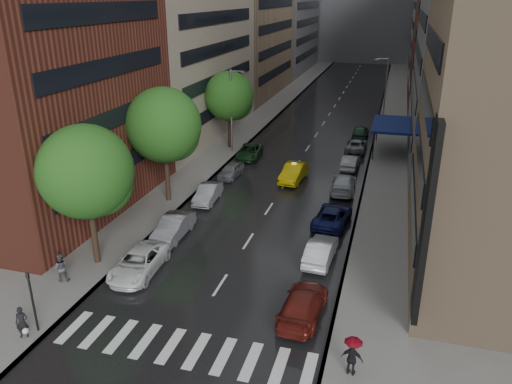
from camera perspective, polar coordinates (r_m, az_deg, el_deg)
ground at (r=27.83m, az=-6.96°, el=-14.75°), size 220.00×220.00×0.00m
road at (r=72.96m, az=8.18°, el=8.47°), size 14.00×140.00×0.01m
sidewalk_left at (r=74.61m, az=1.24°, el=9.03°), size 4.00×140.00×0.15m
sidewalk_right at (r=72.37m, az=15.31°, el=7.87°), size 4.00×140.00×0.15m
crosswalk at (r=26.32m, az=-8.26°, el=-17.26°), size 13.15×2.80×0.01m
buildings_right at (r=77.42m, az=21.28°, el=19.30°), size 8.05×109.10×36.00m
tree_near at (r=32.11m, az=-18.88°, el=2.19°), size 5.84×5.84×9.32m
tree_mid at (r=41.06m, az=-10.51°, el=7.52°), size 6.09×6.09×9.71m
tree_far at (r=56.07m, az=-3.10°, el=10.88°), size 5.46×5.46×8.70m
taxi at (r=47.10m, az=4.33°, el=2.24°), size 2.08×5.02×1.62m
parked_cars_left at (r=41.49m, az=-6.08°, el=-0.71°), size 2.69×30.03×1.58m
parked_cars_right at (r=44.14m, az=9.79°, el=0.51°), size 2.83×42.72×1.54m
ped_bag_walker at (r=28.63m, az=-25.16°, el=-13.40°), size 0.74×0.65×1.72m
ped_black_umbrella at (r=32.56m, az=-21.49°, el=-7.56°), size 1.10×1.01×2.09m
ped_red_umbrella at (r=24.13m, az=10.98°, el=-17.63°), size 1.06×0.82×2.01m
traffic_light at (r=28.16m, az=-24.25°, el=-10.82°), size 0.18×0.15×3.45m
street_lamp_left at (r=54.47m, az=-2.75°, el=9.43°), size 1.74×0.22×9.00m
street_lamp_right at (r=66.52m, az=14.50°, el=11.03°), size 1.74×0.22×9.00m
awning at (r=57.06m, az=15.22°, el=7.45°), size 4.00×8.00×3.12m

